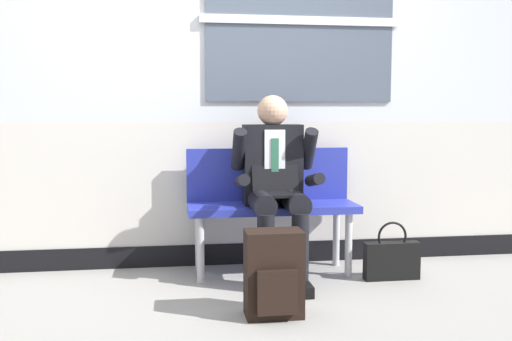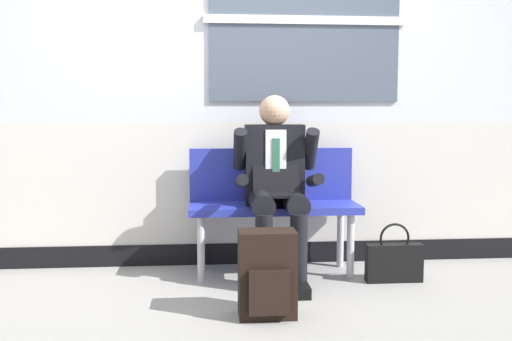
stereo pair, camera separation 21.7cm
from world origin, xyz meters
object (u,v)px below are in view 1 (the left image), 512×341
at_px(person_seated, 276,182).
at_px(bench_with_person, 271,198).
at_px(handbag, 392,259).
at_px(backpack, 274,275).

bearing_deg(person_seated, bench_with_person, 90.00).
xyz_separation_m(bench_with_person, person_seated, (0.00, -0.19, 0.14)).
height_order(person_seated, handbag, person_seated).
distance_m(person_seated, handbag, 0.95).
height_order(person_seated, backpack, person_seated).
distance_m(bench_with_person, handbag, 0.93).
relative_size(bench_with_person, handbag, 2.95).
height_order(backpack, handbag, backpack).
bearing_deg(backpack, handbag, 32.57).
bearing_deg(bench_with_person, backpack, -98.51).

